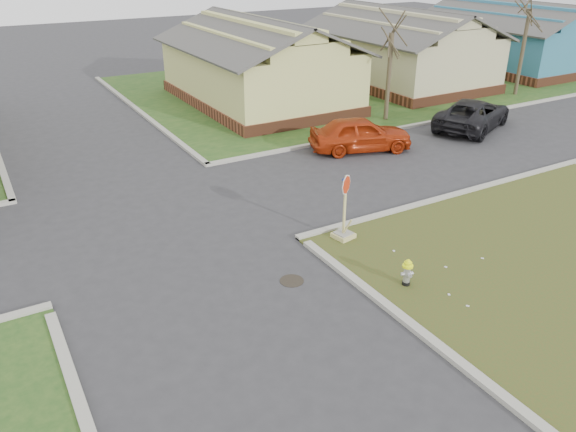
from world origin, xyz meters
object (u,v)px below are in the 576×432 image
stop_sign (344,224)px  dark_pickup (473,114)px  fire_hydrant (407,271)px  red_sedan (360,134)px

stop_sign → dark_pickup: size_ratio=0.40×
dark_pickup → stop_sign: bearing=93.5°
stop_sign → dark_pickup: 13.44m
fire_hydrant → stop_sign: (0.10, 2.96, 0.03)m
red_sedan → dark_pickup: red_sedan is taller
fire_hydrant → stop_sign: bearing=109.8°
red_sedan → dark_pickup: bearing=-72.4°
red_sedan → dark_pickup: (6.61, -0.09, -0.03)m
fire_hydrant → dark_pickup: size_ratio=0.15×
dark_pickup → fire_hydrant: bearing=103.3°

